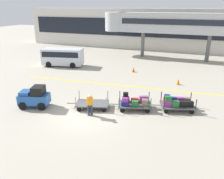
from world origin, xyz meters
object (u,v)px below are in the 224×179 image
at_px(baggage_cart_tail, 177,103).
at_px(baggage_handler, 90,104).
at_px(safety_cone_far, 178,82).
at_px(safety_cone_near, 133,70).
at_px(shuttle_van, 63,56).
at_px(baggage_tug, 35,97).
at_px(baggage_cart_middle, 134,102).
at_px(baggage_cart_lead, 92,104).

xyz_separation_m(baggage_cart_tail, baggage_handler, (-5.21, -3.04, 0.33)).
bearing_deg(baggage_cart_tail, safety_cone_far, 95.18).
height_order(safety_cone_near, safety_cone_far, same).
height_order(baggage_cart_tail, shuttle_van, shuttle_van).
xyz_separation_m(baggage_tug, baggage_cart_middle, (6.77, 2.28, -0.24)).
bearing_deg(baggage_cart_middle, baggage_tug, -161.37).
xyz_separation_m(baggage_cart_lead, baggage_cart_middle, (2.83, 0.96, 0.17)).
bearing_deg(shuttle_van, baggage_cart_middle, -37.25).
bearing_deg(baggage_tug, safety_cone_near, 71.26).
bearing_deg(baggage_tug, safety_cone_far, 44.83).
distance_m(baggage_tug, baggage_cart_lead, 4.18).
bearing_deg(safety_cone_far, safety_cone_near, 152.98).
bearing_deg(baggage_cart_lead, baggage_cart_tail, 18.61).
distance_m(shuttle_van, safety_cone_far, 14.06).
bearing_deg(baggage_cart_middle, baggage_cart_lead, -161.31).
bearing_deg(baggage_cart_tail, baggage_handler, -149.71).
distance_m(baggage_tug, baggage_cart_tail, 10.09).
xyz_separation_m(baggage_cart_lead, baggage_handler, (0.41, -1.15, 0.52)).
distance_m(baggage_cart_lead, baggage_cart_middle, 2.99).
bearing_deg(safety_cone_far, baggage_cart_middle, -108.69).
relative_size(baggage_tug, baggage_cart_middle, 0.76).
relative_size(baggage_tug, safety_cone_near, 4.26).
relative_size(baggage_tug, baggage_cart_lead, 0.76).
bearing_deg(baggage_handler, safety_cone_near, 92.11).
bearing_deg(baggage_handler, baggage_cart_middle, 41.08).
distance_m(baggage_cart_middle, safety_cone_near, 9.74).
relative_size(baggage_cart_tail, baggage_handler, 1.97).
bearing_deg(baggage_cart_tail, baggage_cart_lead, -161.39).
relative_size(baggage_tug, baggage_cart_tail, 0.76).
height_order(baggage_cart_lead, baggage_cart_tail, baggage_cart_tail).
distance_m(baggage_handler, safety_cone_near, 11.44).
distance_m(baggage_tug, shuttle_van, 12.11).
distance_m(baggage_cart_middle, safety_cone_far, 7.08).
bearing_deg(baggage_cart_middle, baggage_cart_tail, 18.53).
bearing_deg(baggage_cart_tail, baggage_tug, -161.40).
distance_m(baggage_tug, safety_cone_far, 12.76).
distance_m(baggage_cart_lead, safety_cone_far, 9.20).
relative_size(shuttle_van, safety_cone_near, 9.29).
xyz_separation_m(baggage_tug, safety_cone_near, (3.93, 11.59, -0.48)).
bearing_deg(baggage_cart_middle, baggage_handler, -138.92).
xyz_separation_m(baggage_tug, baggage_cart_lead, (3.94, 1.32, -0.41)).
height_order(baggage_cart_lead, baggage_handler, baggage_handler).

